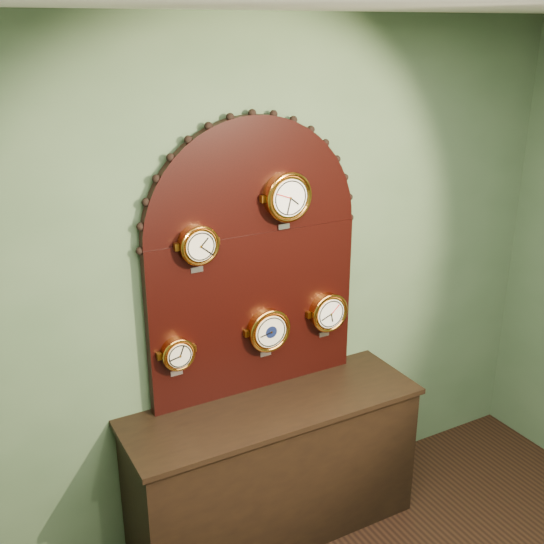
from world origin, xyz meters
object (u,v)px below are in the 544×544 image
shop_counter (274,471)px  roman_clock (198,245)px  hygrometer (178,354)px  display_board (254,252)px  arabic_clock (287,197)px  barometer (268,330)px  tide_clock (328,312)px

shop_counter → roman_clock: 1.39m
shop_counter → hygrometer: 0.92m
display_board → roman_clock: bearing=-168.8°
display_board → arabic_clock: bearing=-22.6°
roman_clock → barometer: (0.38, -0.00, -0.54)m
arabic_clock → tide_clock: arabic_clock is taller
hygrometer → roman_clock: bearing=-0.3°
tide_clock → display_board: bearing=171.3°
barometer → tide_clock: size_ratio=1.05×
roman_clock → barometer: bearing=-0.2°
hygrometer → shop_counter: bearing=-18.2°
arabic_clock → barometer: 0.73m
display_board → barometer: 0.44m
display_board → hygrometer: 0.65m
shop_counter → display_board: display_board is taller
shop_counter → arabic_clock: bearing=43.3°
display_board → arabic_clock: display_board is taller
arabic_clock → shop_counter: bearing=-136.7°
shop_counter → display_board: 1.25m
shop_counter → tide_clock: size_ratio=5.70×
arabic_clock → barometer: (-0.11, 0.00, -0.72)m
shop_counter → barometer: barometer is taller
display_board → arabic_clock: 0.34m
barometer → roman_clock: bearing=179.8°
display_board → hygrometer: bearing=-172.1°
roman_clock → hygrometer: size_ratio=1.12×
roman_clock → hygrometer: 0.57m
display_board → arabic_clock: size_ratio=4.92×
display_board → tide_clock: 0.60m
arabic_clock → hygrometer: (-0.63, 0.00, -0.74)m
roman_clock → tide_clock: (0.77, -0.00, -0.52)m
roman_clock → barometer: size_ratio=0.86×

